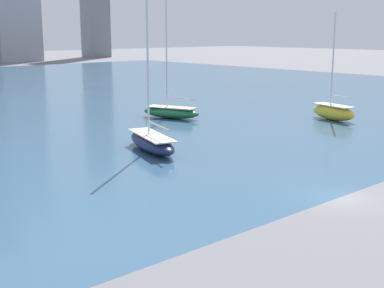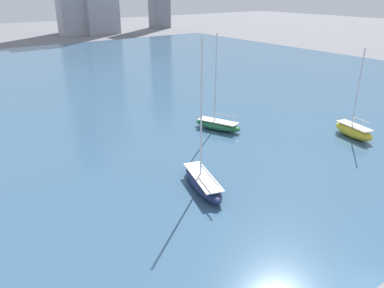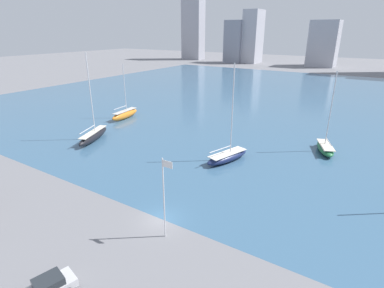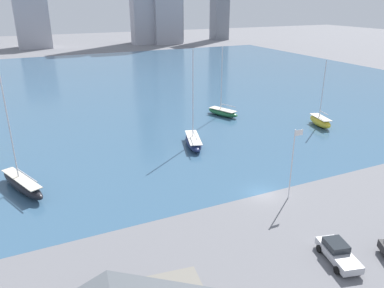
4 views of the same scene
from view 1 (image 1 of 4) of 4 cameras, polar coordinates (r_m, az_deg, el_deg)
name	(u,v)px [view 1 (image 1 of 4)]	position (r m, az deg, el deg)	size (l,w,h in m)	color
ground_plane	(340,197)	(36.02, 15.55, -5.48)	(500.00, 500.00, 0.00)	slate
sailboat_yellow	(333,112)	(66.56, 14.83, 3.37)	(3.57, 6.91, 12.64)	yellow
sailboat_green	(171,111)	(65.70, -2.25, 3.50)	(5.01, 7.89, 14.24)	#236B3D
sailboat_navy	(152,141)	(47.74, -4.33, 0.28)	(4.98, 9.27, 15.87)	#19234C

